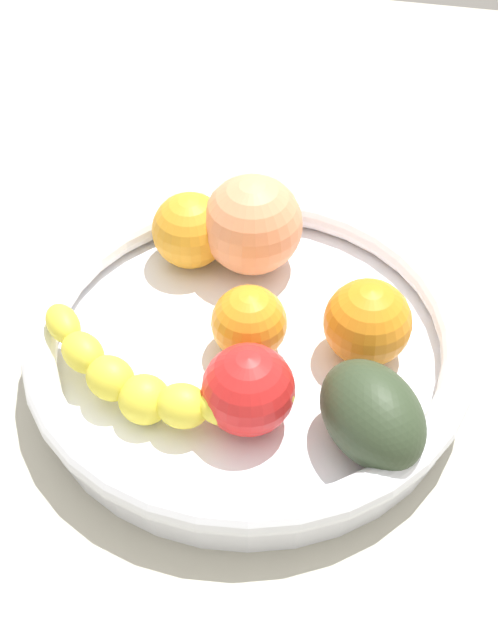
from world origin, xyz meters
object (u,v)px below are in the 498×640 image
orange_front (249,323)px  orange_mid_right (190,230)px  banana_draped_left (150,384)px  avocado_dark (372,415)px  peach_blush (252,225)px  fruit_bowl (249,348)px  orange_mid_left (368,323)px  tomato_red (248,390)px

orange_front → orange_mid_right: 10.74cm
orange_front → banana_draped_left: bearing=140.7°
avocado_dark → peach_blush: bearing=34.7°
fruit_bowl → peach_blush: bearing=10.0°
peach_blush → orange_mid_right: bearing=96.9°
orange_mid_right → peach_blush: size_ratio=0.77×
banana_draped_left → fruit_bowl: bearing=-39.3°
orange_mid_left → peach_blush: bearing=51.2°
peach_blush → fruit_bowl: bearing=-170.0°
banana_draped_left → tomato_red: bearing=-87.7°
fruit_bowl → avocado_dark: avocado_dark is taller
orange_mid_left → peach_blush: 12.62cm
avocado_dark → fruit_bowl: bearing=54.5°
fruit_bowl → tomato_red: size_ratio=5.19×
banana_draped_left → orange_mid_right: (15.20, 1.01, 0.59)cm
fruit_bowl → avocado_dark: (-6.71, -9.41, 2.88)cm
banana_draped_left → orange_mid_left: (7.89, -13.60, 0.72)cm
banana_draped_left → peach_blush: size_ratio=2.48×
peach_blush → avocado_dark: size_ratio=0.92×
avocado_dark → tomato_red: 8.18cm
banana_draped_left → tomato_red: (0.26, -6.64, 0.70)cm
banana_draped_left → peach_blush: (15.78, -3.78, 1.49)cm
peach_blush → tomato_red: (-15.52, -2.86, -0.79)cm
banana_draped_left → orange_front: (6.57, -5.38, 0.31)cm
banana_draped_left → orange_front: 8.50cm
orange_mid_left → tomato_red: bearing=137.6°
orange_mid_right → tomato_red: 16.79cm
banana_draped_left → tomato_red: tomato_red is taller
orange_mid_right → tomato_red: (-14.94, -7.65, 0.11)cm
orange_front → fruit_bowl: bearing=-47.0°
orange_front → avocado_dark: 11.57cm
orange_front → orange_mid_left: size_ratio=0.87×
orange_front → orange_mid_left: bearing=-80.9°
orange_mid_right → avocado_dark: same height
orange_mid_right → avocado_dark: size_ratio=0.71×
orange_mid_right → banana_draped_left: bearing=-176.2°
fruit_bowl → tomato_red: bearing=-168.9°
orange_mid_right → avocado_dark: 22.02cm
peach_blush → tomato_red: size_ratio=1.26×
orange_front → avocado_dark: size_ratio=0.64×
fruit_bowl → tomato_red: 7.11cm
banana_draped_left → peach_blush: 16.30cm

